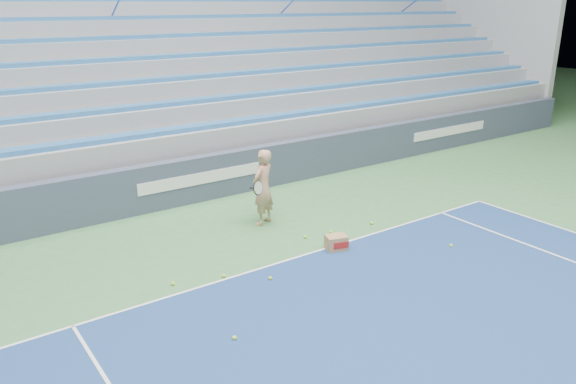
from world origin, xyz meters
name	(u,v)px	position (x,y,z in m)	size (l,w,h in m)	color
sponsor_barrier	(199,179)	(0.00, 15.88, 0.55)	(30.00, 0.32, 1.10)	#394257
bleachers	(113,78)	(0.00, 21.60, 2.36)	(31.00, 9.15, 7.30)	gray
tennis_player	(263,187)	(0.44, 13.71, 0.83)	(0.96, 0.92, 1.66)	tan
ball_box	(336,243)	(0.86, 11.74, 0.15)	(0.47, 0.41, 0.30)	#A1784E
tennis_ball_0	(331,232)	(1.30, 12.44, 0.03)	(0.07, 0.07, 0.07)	#C4F231
tennis_ball_1	(451,246)	(2.80, 10.53, 0.03)	(0.07, 0.07, 0.07)	#C4F231
tennis_ball_2	(305,237)	(0.70, 12.53, 0.03)	(0.07, 0.07, 0.07)	#C4F231
tennis_ball_3	(235,338)	(-2.31, 10.20, 0.03)	(0.07, 0.07, 0.07)	#C4F231
tennis_ball_4	(224,276)	(-1.50, 11.98, 0.03)	(0.07, 0.07, 0.07)	#C4F231
tennis_ball_5	(372,223)	(2.34, 12.30, 0.03)	(0.07, 0.07, 0.07)	#C4F231
tennis_ball_6	(173,284)	(-2.35, 12.23, 0.03)	(0.07, 0.07, 0.07)	#C4F231
tennis_ball_7	(270,278)	(-0.89, 11.43, 0.03)	(0.07, 0.07, 0.07)	#C4F231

